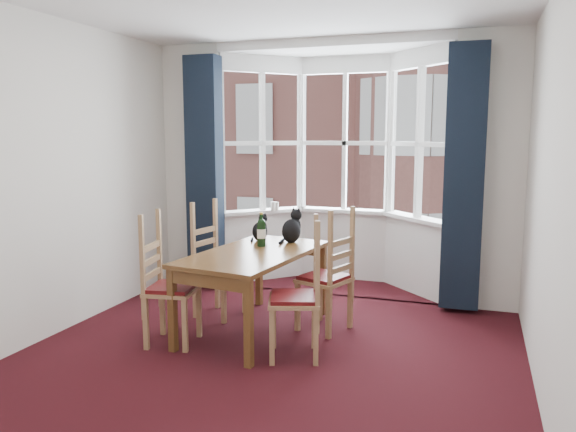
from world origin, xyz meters
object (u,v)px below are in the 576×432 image
at_px(chair_left_far, 212,268).
at_px(cat_left, 260,230).
at_px(chair_left_near, 162,289).
at_px(candle_short, 276,206).
at_px(cat_right, 292,229).
at_px(dining_table, 254,260).
at_px(wine_bottle, 261,231).
at_px(candle_tall, 273,206).
at_px(chair_right_near, 305,300).
at_px(chair_right_far, 333,281).

xyz_separation_m(chair_left_far, cat_left, (0.43, 0.20, 0.37)).
bearing_deg(chair_left_near, candle_short, 84.65).
bearing_deg(chair_left_far, cat_right, 15.27).
bearing_deg(dining_table, chair_left_far, 150.70).
distance_m(dining_table, cat_left, 0.58).
distance_m(dining_table, chair_left_near, 0.84).
distance_m(chair_left_near, wine_bottle, 1.06).
xyz_separation_m(chair_left_far, candle_tall, (0.12, 1.41, 0.45)).
distance_m(wine_bottle, candle_short, 1.57).
relative_size(chair_right_near, cat_right, 2.67).
bearing_deg(chair_left_near, chair_right_far, 29.29).
bearing_deg(cat_right, chair_left_near, -127.98).
bearing_deg(dining_table, candle_tall, 104.78).
bearing_deg(dining_table, wine_bottle, 96.51).
relative_size(dining_table, cat_left, 5.87).
height_order(chair_right_near, cat_right, cat_right).
relative_size(wine_bottle, candle_short, 3.30).
relative_size(chair_left_near, chair_right_near, 1.00).
distance_m(cat_right, candle_short, 1.37).
bearing_deg(chair_right_near, chair_left_far, 147.99).
bearing_deg(cat_left, chair_right_near, -51.30).
bearing_deg(dining_table, chair_right_near, -34.46).
distance_m(chair_left_far, cat_right, 0.88).
xyz_separation_m(candle_tall, candle_short, (0.03, 0.03, -0.00)).
bearing_deg(cat_right, cat_left, -179.13).
bearing_deg(chair_right_near, wine_bottle, 133.57).
bearing_deg(candle_short, chair_left_far, -96.14).
distance_m(chair_left_near, candle_tall, 2.30).
relative_size(chair_left_near, candle_tall, 8.84).
bearing_deg(chair_right_far, cat_left, 159.41).
bearing_deg(cat_left, candle_tall, 104.31).
bearing_deg(cat_right, wine_bottle, -126.37).
xyz_separation_m(chair_left_far, cat_right, (0.76, 0.21, 0.40)).
distance_m(chair_left_near, cat_right, 1.39).
relative_size(chair_left_near, candle_short, 9.41).
bearing_deg(candle_tall, cat_right, -62.06).
xyz_separation_m(chair_right_far, candle_tall, (-1.13, 1.52, 0.45)).
bearing_deg(chair_left_near, cat_right, 52.02).
xyz_separation_m(chair_right_near, cat_left, (-0.76, 0.95, 0.37)).
bearing_deg(chair_left_far, chair_right_near, -32.01).
relative_size(chair_left_far, wine_bottle, 2.86).
xyz_separation_m(chair_left_far, chair_right_near, (1.19, -0.74, 0.00)).
distance_m(chair_left_near, candle_short, 2.34).
height_order(cat_right, candle_short, cat_right).
xyz_separation_m(dining_table, chair_right_near, (0.61, -0.42, -0.19)).
relative_size(chair_left_far, chair_right_near, 1.00).
distance_m(chair_right_far, candle_tall, 1.94).
relative_size(cat_right, candle_tall, 3.31).
relative_size(cat_left, cat_right, 0.81).
height_order(chair_right_far, candle_short, candle_short).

